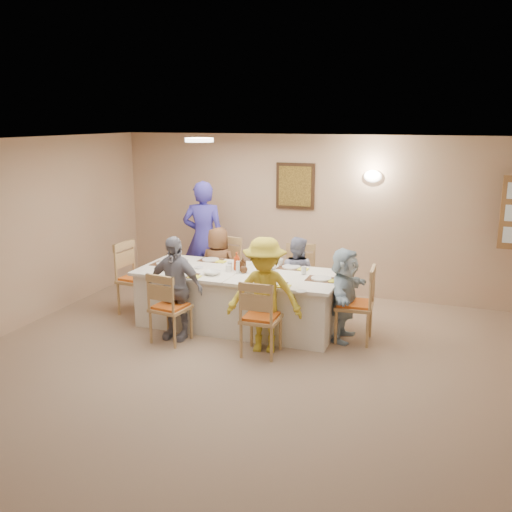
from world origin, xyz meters
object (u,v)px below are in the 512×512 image
(chair_right_end, at_px, (354,304))
(diner_right_end, at_px, (344,294))
(chair_front_left, at_px, (170,306))
(caregiver, at_px, (204,238))
(dining_table, at_px, (239,299))
(condiment_ketchup, at_px, (237,261))
(diner_back_right, at_px, (296,276))
(diner_front_right, at_px, (265,295))
(chair_back_left, at_px, (222,271))
(chair_left_end, at_px, (138,278))
(diner_front_left, at_px, (174,288))
(chair_front_right, at_px, (261,317))
(diner_back_left, at_px, (218,267))
(chair_back_right, at_px, (299,280))

(chair_right_end, bearing_deg, diner_right_end, -93.62)
(chair_front_left, distance_m, caregiver, 2.05)
(dining_table, height_order, diner_right_end, diner_right_end)
(dining_table, bearing_deg, condiment_ketchup, 130.64)
(diner_back_right, relative_size, diner_front_right, 0.82)
(chair_right_end, height_order, diner_back_right, diner_back_right)
(chair_back_left, height_order, condiment_ketchup, chair_back_left)
(chair_right_end, bearing_deg, caregiver, -117.48)
(chair_front_left, bearing_deg, chair_back_left, -82.60)
(diner_right_end, relative_size, condiment_ketchup, 4.88)
(chair_left_end, distance_m, diner_back_right, 2.26)
(dining_table, relative_size, diner_right_end, 2.27)
(chair_front_left, relative_size, diner_front_left, 0.69)
(dining_table, distance_m, chair_front_left, 1.00)
(caregiver, bearing_deg, chair_front_right, 117.06)
(chair_back_left, xyz_separation_m, chair_front_right, (1.20, -1.60, -0.04))
(chair_left_end, bearing_deg, diner_back_left, -49.65)
(dining_table, relative_size, chair_left_end, 2.61)
(diner_back_left, bearing_deg, condiment_ketchup, 131.43)
(chair_back_right, bearing_deg, diner_back_right, -98.89)
(diner_back_left, relative_size, diner_right_end, 1.00)
(chair_back_right, relative_size, diner_back_right, 0.86)
(chair_left_end, height_order, chair_right_end, chair_left_end)
(chair_back_left, bearing_deg, diner_back_right, 5.71)
(chair_right_end, xyz_separation_m, diner_front_left, (-2.15, -0.68, 0.18))
(diner_back_right, height_order, condiment_ketchup, diner_back_right)
(chair_back_left, bearing_deg, diner_back_left, -78.58)
(condiment_ketchup, bearing_deg, chair_back_right, 48.74)
(chair_back_right, xyz_separation_m, caregiver, (-1.65, 0.35, 0.41))
(dining_table, relative_size, diner_back_right, 2.37)
(diner_back_left, bearing_deg, chair_front_right, 128.97)
(dining_table, height_order, diner_back_left, diner_back_left)
(chair_right_end, distance_m, diner_back_right, 1.17)
(dining_table, xyz_separation_m, caregiver, (-1.05, 1.15, 0.52))
(chair_right_end, relative_size, diner_back_left, 0.82)
(chair_back_left, bearing_deg, diner_front_left, -78.58)
(chair_back_right, relative_size, chair_front_left, 1.07)
(chair_front_left, xyz_separation_m, chair_right_end, (2.15, 0.80, 0.03))
(chair_back_right, distance_m, chair_front_left, 2.00)
(diner_back_right, bearing_deg, chair_back_left, 1.05)
(chair_front_right, distance_m, diner_front_right, 0.26)
(chair_back_left, relative_size, chair_back_right, 1.03)
(chair_front_right, xyz_separation_m, caregiver, (-1.65, 1.95, 0.44))
(chair_front_left, height_order, diner_right_end, diner_right_end)
(chair_right_end, bearing_deg, chair_front_left, -73.21)
(chair_front_right, distance_m, diner_right_end, 1.15)
(diner_back_left, bearing_deg, chair_back_right, -174.35)
(chair_back_right, distance_m, diner_right_end, 1.15)
(diner_back_right, relative_size, diner_front_left, 0.86)
(chair_back_left, distance_m, chair_left_end, 1.24)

